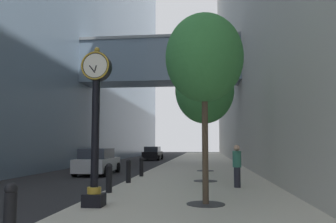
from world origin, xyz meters
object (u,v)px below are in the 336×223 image
at_px(street_clock, 96,117).
at_px(car_black_mid, 153,153).
at_px(bollard_third, 109,177).
at_px(bollard_fifth, 141,166).
at_px(street_tree_mid_far, 205,96).
at_px(street_tree_near, 204,59).
at_px(bollard_nearest, 10,211).
at_px(street_tree_mid_near, 204,90).
at_px(car_silver_near, 98,162).
at_px(bollard_fourth, 128,170).
at_px(pedestrian_walking, 237,165).

xyz_separation_m(street_clock, car_black_mid, (-3.11, 31.09, -1.83)).
height_order(bollard_third, bollard_fifth, same).
bearing_deg(street_clock, street_tree_mid_far, 76.79).
bearing_deg(street_tree_near, bollard_fifth, 112.39).
height_order(bollard_nearest, bollard_fifth, same).
height_order(street_tree_mid_near, car_silver_near, street_tree_mid_near).
height_order(street_tree_near, street_tree_mid_far, street_tree_mid_far).
xyz_separation_m(bollard_fifth, street_tree_near, (3.42, -8.31, 3.71)).
height_order(street_clock, street_tree_near, street_tree_near).
xyz_separation_m(bollard_nearest, bollard_fifth, (0.00, 12.53, 0.00)).
bearing_deg(bollard_fifth, street_tree_mid_near, -31.37).
relative_size(bollard_fourth, pedestrian_walking, 0.62).
distance_m(bollard_third, bollard_fifth, 6.27).
bearing_deg(street_tree_mid_near, street_tree_mid_far, 90.00).
relative_size(car_silver_near, car_black_mid, 1.01).
distance_m(bollard_third, bollard_fourth, 3.13).
height_order(pedestrian_walking, car_silver_near, pedestrian_walking).
xyz_separation_m(street_tree_near, car_black_mid, (-6.19, 30.43, -3.61)).
xyz_separation_m(bollard_third, car_black_mid, (-2.77, 28.38, 0.09)).
distance_m(bollard_fifth, car_black_mid, 22.29).
height_order(street_tree_mid_far, car_black_mid, street_tree_mid_far).
relative_size(street_tree_near, pedestrian_walking, 3.32).
xyz_separation_m(bollard_fifth, car_black_mid, (-2.77, 22.12, 0.09)).
xyz_separation_m(bollard_fourth, car_silver_near, (-3.20, 5.53, 0.10)).
bearing_deg(bollard_third, street_clock, -82.71).
xyz_separation_m(street_clock, bollard_nearest, (-0.35, -3.56, -1.93)).
bearing_deg(bollard_fifth, street_tree_near, -67.61).
height_order(street_tree_near, street_tree_mid_near, street_tree_mid_near).
relative_size(street_clock, pedestrian_walking, 2.67).
distance_m(street_tree_near, street_tree_mid_far, 12.46).
relative_size(street_tree_mid_far, pedestrian_walking, 3.55).
bearing_deg(car_black_mid, street_tree_near, -78.50).
height_order(bollard_nearest, car_black_mid, car_black_mid).
bearing_deg(bollard_nearest, pedestrian_walking, 60.34).
xyz_separation_m(pedestrian_walking, car_black_mid, (-7.45, 26.42, -0.26)).
bearing_deg(bollard_fifth, pedestrian_walking, -42.58).
bearing_deg(bollard_fifth, car_black_mid, 97.13).
bearing_deg(car_silver_near, pedestrian_walking, -40.38).
bearing_deg(street_tree_mid_near, street_clock, -114.08).
height_order(street_clock, bollard_third, street_clock).
relative_size(pedestrian_walking, car_silver_near, 0.36).
xyz_separation_m(bollard_third, pedestrian_walking, (4.68, 1.96, 0.35)).
height_order(bollard_fifth, street_tree_near, street_tree_near).
xyz_separation_m(bollard_third, street_tree_mid_near, (3.42, 4.18, 3.74)).
bearing_deg(street_clock, car_silver_near, 107.32).
xyz_separation_m(bollard_third, street_tree_mid_far, (3.42, 10.40, 4.31)).
distance_m(street_clock, street_tree_near, 3.62).
height_order(bollard_fourth, car_black_mid, car_black_mid).
height_order(bollard_fifth, street_tree_mid_near, street_tree_mid_near).
bearing_deg(bollard_fourth, bollard_nearest, -90.00).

